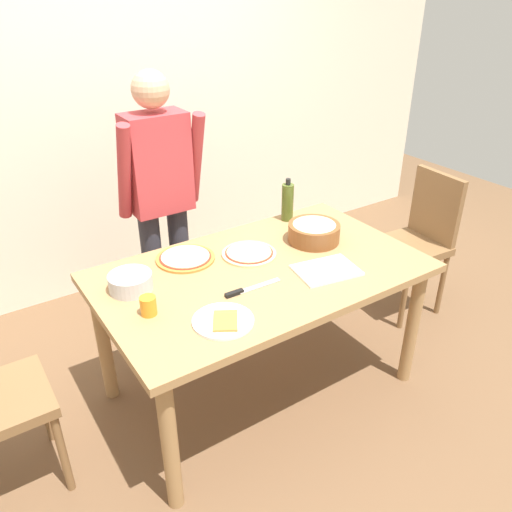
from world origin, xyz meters
name	(u,v)px	position (x,y,z in m)	size (l,w,h in m)	color
ground	(261,385)	(0.00, 0.00, 0.00)	(8.00, 8.00, 0.00)	brown
wall_back	(128,100)	(0.00, 1.60, 1.30)	(5.60, 0.10, 2.60)	silver
dining_table	(262,285)	(0.00, 0.00, 0.67)	(1.60, 0.96, 0.76)	#A37A4C
person_cook	(161,195)	(-0.18, 0.76, 0.94)	(0.49, 0.25, 1.62)	#2D2D38
chair_wooden_right	(419,235)	(1.32, 0.10, 0.54)	(0.43, 0.43, 0.95)	brown
pizza_raw_on_board	(249,253)	(0.03, 0.16, 0.77)	(0.28, 0.28, 0.02)	beige
pizza_cooked_on_tray	(185,258)	(-0.27, 0.30, 0.77)	(0.30, 0.30, 0.02)	#C67A33
plate_with_slice	(223,321)	(-0.38, -0.28, 0.77)	(0.26, 0.26, 0.02)	white
popcorn_bowl	(314,231)	(0.41, 0.10, 0.82)	(0.28, 0.28, 0.11)	brown
mixing_bowl_steel	(131,282)	(-0.61, 0.18, 0.80)	(0.20, 0.20, 0.08)	#B7B7BC
olive_oil_bottle	(288,202)	(0.46, 0.40, 0.87)	(0.07, 0.07, 0.26)	#47561E
cup_orange	(148,306)	(-0.62, -0.05, 0.80)	(0.07, 0.07, 0.09)	orange
cutting_board_white	(326,270)	(0.25, -0.19, 0.77)	(0.30, 0.22, 0.01)	white
chef_knife	(246,290)	(-0.17, -0.13, 0.77)	(0.29, 0.03, 0.02)	silver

